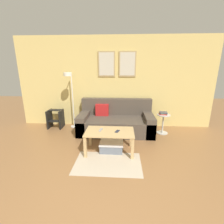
% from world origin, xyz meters
% --- Properties ---
extents(wall_back, '(5.60, 0.09, 2.55)m').
position_xyz_m(wall_back, '(0.00, 3.60, 1.29)').
color(wall_back, '#DDC472').
rests_on(wall_back, ground_plane).
extents(area_rug, '(1.24, 0.78, 0.01)m').
position_xyz_m(area_rug, '(-0.02, 1.55, 0.00)').
color(area_rug, '#C1B299').
rests_on(area_rug, ground_plane).
extents(couch, '(1.98, 0.97, 0.86)m').
position_xyz_m(couch, '(0.06, 3.10, 0.28)').
color(couch, '#4C4238').
rests_on(couch, ground_plane).
extents(coffee_table, '(1.00, 0.59, 0.46)m').
position_xyz_m(coffee_table, '(-0.02, 1.98, 0.38)').
color(coffee_table, tan).
rests_on(coffee_table, ground_plane).
extents(storage_bin, '(0.50, 0.37, 0.19)m').
position_xyz_m(storage_bin, '(0.01, 2.02, 0.10)').
color(storage_bin, slate).
rests_on(storage_bin, ground_plane).
extents(floor_lamp, '(0.22, 0.50, 1.59)m').
position_xyz_m(floor_lamp, '(-1.18, 3.18, 1.17)').
color(floor_lamp, white).
rests_on(floor_lamp, ground_plane).
extents(side_table, '(0.34, 0.34, 0.53)m').
position_xyz_m(side_table, '(1.32, 3.05, 0.31)').
color(side_table, silver).
rests_on(side_table, ground_plane).
extents(book_stack, '(0.21, 0.18, 0.07)m').
position_xyz_m(book_stack, '(1.31, 3.05, 0.56)').
color(book_stack, '#B73333').
rests_on(book_stack, side_table).
extents(remote_control, '(0.07, 0.15, 0.02)m').
position_xyz_m(remote_control, '(-0.21, 2.03, 0.47)').
color(remote_control, '#99999E').
rests_on(remote_control, coffee_table).
extents(cell_phone, '(0.11, 0.15, 0.01)m').
position_xyz_m(cell_phone, '(0.13, 1.99, 0.47)').
color(cell_phone, '#1E2338').
rests_on(cell_phone, coffee_table).
extents(step_stool, '(0.40, 0.37, 0.52)m').
position_xyz_m(step_stool, '(-1.70, 3.27, 0.28)').
color(step_stool, black).
rests_on(step_stool, ground_plane).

